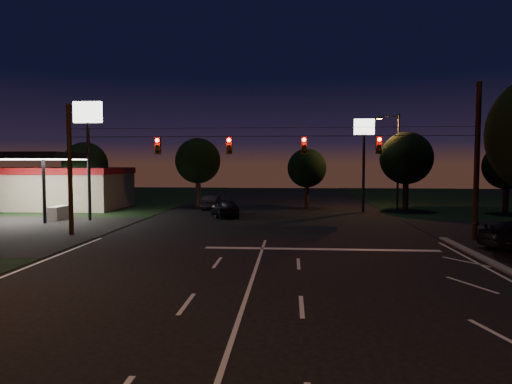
# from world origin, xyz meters

# --- Properties ---
(ground) EXTENTS (140.00, 140.00, 0.00)m
(ground) POSITION_xyz_m (0.00, 0.00, 0.00)
(ground) COLOR black
(ground) RESTS_ON ground
(stop_bar) EXTENTS (12.00, 0.50, 0.01)m
(stop_bar) POSITION_xyz_m (3.00, 11.50, 0.01)
(stop_bar) COLOR silver
(stop_bar) RESTS_ON ground
(utility_pole_right) EXTENTS (0.30, 0.30, 9.00)m
(utility_pole_right) POSITION_xyz_m (12.00, 15.00, 0.00)
(utility_pole_right) COLOR black
(utility_pole_right) RESTS_ON ground
(utility_pole_left) EXTENTS (0.28, 0.28, 8.00)m
(utility_pole_left) POSITION_xyz_m (-12.00, 15.00, 0.00)
(utility_pole_left) COLOR black
(utility_pole_left) RESTS_ON ground
(signal_span) EXTENTS (24.00, 0.40, 1.56)m
(signal_span) POSITION_xyz_m (-0.00, 14.96, 5.50)
(signal_span) COLOR black
(signal_span) RESTS_ON ground
(gas_station) EXTENTS (14.20, 16.10, 5.25)m
(gas_station) POSITION_xyz_m (-21.86, 30.39, 2.38)
(gas_station) COLOR gray
(gas_station) RESTS_ON ground
(pole_sign_left_near) EXTENTS (2.20, 0.30, 9.10)m
(pole_sign_left_near) POSITION_xyz_m (-14.00, 22.00, 6.98)
(pole_sign_left_near) COLOR black
(pole_sign_left_near) RESTS_ON ground
(pole_sign_right) EXTENTS (1.80, 0.30, 8.40)m
(pole_sign_right) POSITION_xyz_m (8.00, 30.00, 6.24)
(pole_sign_right) COLOR black
(pole_sign_right) RESTS_ON ground
(street_light_right_far) EXTENTS (2.20, 0.35, 9.00)m
(street_light_right_far) POSITION_xyz_m (11.24, 32.00, 5.24)
(street_light_right_far) COLOR black
(street_light_right_far) RESTS_ON ground
(tree_far_a) EXTENTS (4.20, 4.20, 6.42)m
(tree_far_a) POSITION_xyz_m (-17.98, 30.12, 4.26)
(tree_far_a) COLOR black
(tree_far_a) RESTS_ON ground
(tree_far_b) EXTENTS (4.60, 4.60, 6.98)m
(tree_far_b) POSITION_xyz_m (-7.98, 34.13, 4.61)
(tree_far_b) COLOR black
(tree_far_b) RESTS_ON ground
(tree_far_c) EXTENTS (3.80, 3.80, 5.86)m
(tree_far_c) POSITION_xyz_m (3.02, 33.10, 3.90)
(tree_far_c) COLOR black
(tree_far_c) RESTS_ON ground
(tree_far_d) EXTENTS (4.80, 4.80, 7.30)m
(tree_far_d) POSITION_xyz_m (12.02, 31.13, 4.83)
(tree_far_d) COLOR black
(tree_far_d) RESTS_ON ground
(tree_far_e) EXTENTS (4.00, 4.00, 6.18)m
(tree_far_e) POSITION_xyz_m (20.02, 29.11, 4.11)
(tree_far_e) COLOR black
(tree_far_e) RESTS_ON ground
(car_oncoming_a) EXTENTS (3.20, 4.95, 1.57)m
(car_oncoming_a) POSITION_xyz_m (-4.01, 25.37, 0.78)
(car_oncoming_a) COLOR black
(car_oncoming_a) RESTS_ON ground
(car_oncoming_b) EXTENTS (1.46, 4.08, 1.34)m
(car_oncoming_b) POSITION_xyz_m (-6.19, 31.55, 0.67)
(car_oncoming_b) COLOR black
(car_oncoming_b) RESTS_ON ground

